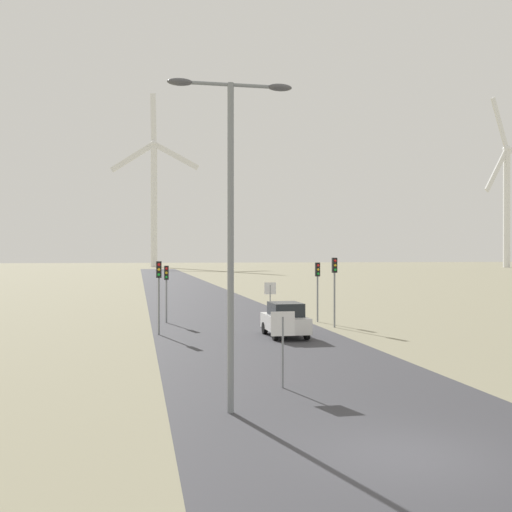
# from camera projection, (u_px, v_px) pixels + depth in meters

# --- Properties ---
(ground_plane) EXTENTS (600.00, 600.00, 0.00)m
(ground_plane) POSITION_uv_depth(u_px,v_px,m) (409.00, 455.00, 13.05)
(ground_plane) COLOR gray
(road_surface) EXTENTS (10.00, 240.00, 0.01)m
(road_surface) POSITION_uv_depth(u_px,v_px,m) (197.00, 298.00, 60.13)
(road_surface) COLOR #38383D
(road_surface) RESTS_ON ground
(streetlamp) EXTENTS (3.48, 0.32, 9.16)m
(streetlamp) POSITION_uv_depth(u_px,v_px,m) (231.00, 202.00, 16.49)
(streetlamp) COLOR gray
(streetlamp) RESTS_ON ground
(stop_sign_near) EXTENTS (0.81, 0.07, 2.51)m
(stop_sign_near) POSITION_uv_depth(u_px,v_px,m) (283.00, 334.00, 19.56)
(stop_sign_near) COLOR gray
(stop_sign_near) RESTS_ON ground
(stop_sign_far) EXTENTS (0.81, 0.07, 2.46)m
(stop_sign_far) POSITION_uv_depth(u_px,v_px,m) (270.00, 293.00, 40.80)
(stop_sign_far) COLOR gray
(stop_sign_far) RESTS_ON ground
(traffic_light_post_near_left) EXTENTS (0.28, 0.34, 3.65)m
(traffic_light_post_near_left) POSITION_uv_depth(u_px,v_px,m) (166.00, 281.00, 38.19)
(traffic_light_post_near_left) COLOR gray
(traffic_light_post_near_left) RESTS_ON ground
(traffic_light_post_near_right) EXTENTS (0.28, 0.34, 4.17)m
(traffic_light_post_near_right) POSITION_uv_depth(u_px,v_px,m) (335.00, 276.00, 35.75)
(traffic_light_post_near_right) COLOR gray
(traffic_light_post_near_right) RESTS_ON ground
(traffic_light_post_mid_left) EXTENTS (0.28, 0.34, 4.00)m
(traffic_light_post_mid_left) POSITION_uv_depth(u_px,v_px,m) (159.00, 281.00, 32.47)
(traffic_light_post_mid_left) COLOR gray
(traffic_light_post_mid_left) RESTS_ON ground
(traffic_light_post_mid_right) EXTENTS (0.28, 0.34, 3.84)m
(traffic_light_post_mid_right) POSITION_uv_depth(u_px,v_px,m) (318.00, 278.00, 38.68)
(traffic_light_post_mid_right) COLOR gray
(traffic_light_post_mid_right) RESTS_ON ground
(car_approaching) EXTENTS (1.88, 4.11, 1.83)m
(car_approaching) POSITION_uv_depth(u_px,v_px,m) (285.00, 320.00, 31.67)
(car_approaching) COLOR white
(car_approaching) RESTS_ON ground
(wind_turbine_left) EXTENTS (29.99, 7.95, 59.49)m
(wind_turbine_left) POSITION_uv_depth(u_px,v_px,m) (154.00, 191.00, 204.71)
(wind_turbine_left) COLOR white
(wind_turbine_left) RESTS_ON ground
(wind_turbine_center) EXTENTS (27.10, 10.57, 55.88)m
(wind_turbine_center) POSITION_uv_depth(u_px,v_px,m) (507.00, 194.00, 198.90)
(wind_turbine_center) COLOR white
(wind_turbine_center) RESTS_ON ground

